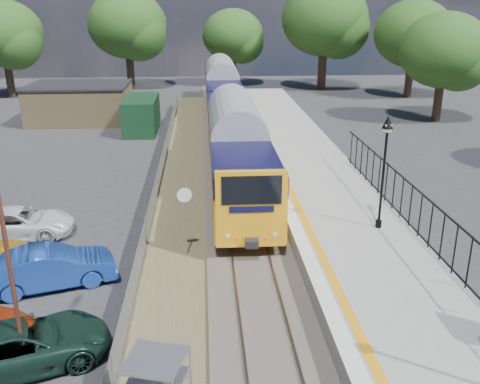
{
  "coord_description": "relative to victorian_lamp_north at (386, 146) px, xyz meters",
  "views": [
    {
      "loc": [
        -1.71,
        -13.57,
        9.56
      ],
      "look_at": [
        -0.24,
        7.57,
        2.0
      ],
      "focal_mm": 40.0,
      "sensor_mm": 36.0,
      "label": 1
    }
  ],
  "objects": [
    {
      "name": "carpark_lamp",
      "position": [
        -12.0,
        -7.09,
        -0.31
      ],
      "size": [
        0.25,
        0.5,
        6.99
      ],
      "color": "#51261B",
      "rests_on": "ground"
    },
    {
      "name": "palisade_fence",
      "position": [
        1.25,
        -3.76,
        -2.46
      ],
      "size": [
        0.12,
        26.0,
        2.0
      ],
      "color": "black",
      "rests_on": "platform"
    },
    {
      "name": "wire_fence",
      "position": [
        -9.5,
        6.0,
        -3.7
      ],
      "size": [
        0.06,
        52.0,
        1.2
      ],
      "color": "#999EA3",
      "rests_on": "ground"
    },
    {
      "name": "platform",
      "position": [
        -1.1,
        2.0,
        -3.85
      ],
      "size": [
        5.0,
        70.0,
        0.9
      ],
      "primitive_type": "cube",
      "color": "gray",
      "rests_on": "ground"
    },
    {
      "name": "car_green",
      "position": [
        -12.12,
        -6.83,
        -3.64
      ],
      "size": [
        5.24,
        3.8,
        1.32
      ],
      "primitive_type": "imported",
      "rotation": [
        0.0,
        0.0,
        1.95
      ],
      "color": "#152F25",
      "rests_on": "ground"
    },
    {
      "name": "speed_sign",
      "position": [
        -7.8,
        -0.28,
        -2.32
      ],
      "size": [
        0.58,
        0.13,
        2.89
      ],
      "rotation": [
        0.0,
        0.0,
        0.13
      ],
      "color": "#999EA3",
      "rests_on": "ground"
    },
    {
      "name": "ground",
      "position": [
        -5.3,
        -6.0,
        -4.3
      ],
      "size": [
        120.0,
        120.0,
        0.0
      ],
      "primitive_type": "plane",
      "color": "#2D2D30",
      "rests_on": "ground"
    },
    {
      "name": "tree_line",
      "position": [
        -3.9,
        36.0,
        2.31
      ],
      "size": [
        56.8,
        43.8,
        11.88
      ],
      "color": "#332319",
      "rests_on": "ground"
    },
    {
      "name": "victorian_lamp_north",
      "position": [
        0.0,
        0.0,
        0.0
      ],
      "size": [
        0.44,
        0.44,
        4.6
      ],
      "color": "black",
      "rests_on": "platform"
    },
    {
      "name": "car_yellow",
      "position": [
        -14.14,
        -1.15,
        -3.73
      ],
      "size": [
        4.0,
        1.82,
        1.13
      ],
      "primitive_type": "imported",
      "rotation": [
        0.0,
        0.0,
        1.51
      ],
      "color": "gold",
      "rests_on": "ground"
    },
    {
      "name": "train",
      "position": [
        -5.3,
        19.33,
        -1.96
      ],
      "size": [
        2.82,
        40.83,
        3.51
      ],
      "color": "orange",
      "rests_on": "ground"
    },
    {
      "name": "outbuilding",
      "position": [
        -16.21,
        25.21,
        -2.78
      ],
      "size": [
        10.8,
        10.1,
        3.12
      ],
      "color": "#9B8457",
      "rests_on": "ground"
    },
    {
      "name": "platform_edge",
      "position": [
        -3.16,
        2.0,
        -3.39
      ],
      "size": [
        0.9,
        70.0,
        0.01
      ],
      "color": "silver",
      "rests_on": "platform"
    },
    {
      "name": "car_red",
      "position": [
        -12.86,
        -6.2,
        -3.61
      ],
      "size": [
        4.36,
        2.82,
        1.38
      ],
      "primitive_type": "imported",
      "rotation": [
        0.0,
        0.0,
        1.25
      ],
      "color": "#AB350F",
      "rests_on": "ground"
    },
    {
      "name": "track_bed",
      "position": [
        -5.77,
        3.67,
        -4.21
      ],
      "size": [
        5.9,
        80.0,
        0.29
      ],
      "color": "#473F38",
      "rests_on": "ground"
    },
    {
      "name": "car_white",
      "position": [
        -15.01,
        2.12,
        -3.67
      ],
      "size": [
        4.66,
        2.34,
        1.27
      ],
      "primitive_type": "imported",
      "rotation": [
        0.0,
        0.0,
        1.62
      ],
      "color": "white",
      "rests_on": "ground"
    },
    {
      "name": "car_blue",
      "position": [
        -12.49,
        -2.33,
        -3.57
      ],
      "size": [
        4.7,
        2.85,
        1.46
      ],
      "primitive_type": "imported",
      "rotation": [
        0.0,
        0.0,
        1.89
      ],
      "color": "#1A3FA0",
      "rests_on": "ground"
    }
  ]
}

